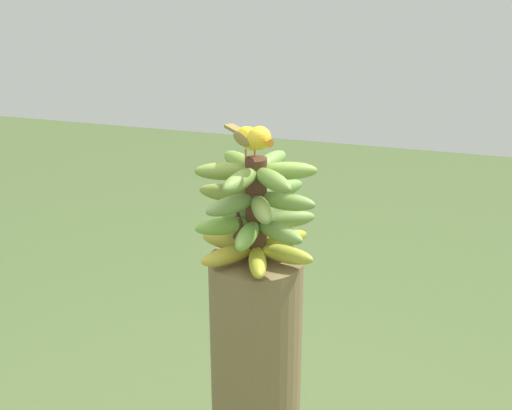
# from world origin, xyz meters

# --- Properties ---
(banana_bunch) EXTENTS (0.31, 0.31, 0.27)m
(banana_bunch) POSITION_xyz_m (-0.00, -0.00, 1.10)
(banana_bunch) COLOR #4C2D1E
(banana_bunch) RESTS_ON banana_tree
(perched_bird) EXTENTS (0.16, 0.16, 0.09)m
(perched_bird) POSITION_xyz_m (-0.01, -0.01, 1.29)
(perched_bird) COLOR #C68933
(perched_bird) RESTS_ON banana_bunch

